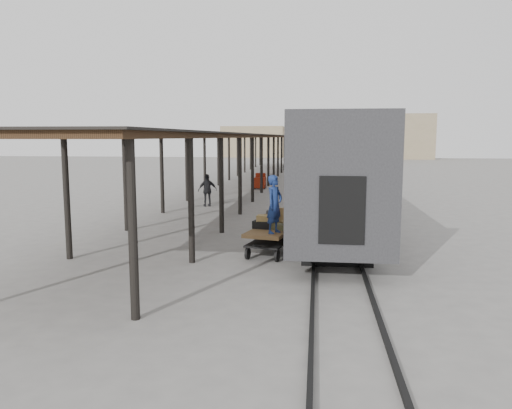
{
  "coord_description": "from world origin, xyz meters",
  "views": [
    {
      "loc": [
        2.53,
        -17.06,
        3.95
      ],
      "look_at": [
        0.52,
        -0.6,
        1.7
      ],
      "focal_mm": 35.0,
      "sensor_mm": 36.0,
      "label": 1
    }
  ],
  "objects_px": {
    "porter": "(275,204)",
    "pedestrian": "(208,190)",
    "baggage_cart": "(271,235)",
    "luggage_tug": "(260,182)"
  },
  "relations": [
    {
      "from": "porter",
      "to": "pedestrian",
      "type": "xyz_separation_m",
      "value": [
        -4.85,
        11.94,
        -0.87
      ]
    },
    {
      "from": "baggage_cart",
      "to": "luggage_tug",
      "type": "distance_m",
      "value": 21.68
    },
    {
      "from": "baggage_cart",
      "to": "pedestrian",
      "type": "relative_size",
      "value": 1.41
    },
    {
      "from": "luggage_tug",
      "to": "pedestrian",
      "type": "distance_m",
      "value": 10.38
    },
    {
      "from": "baggage_cart",
      "to": "porter",
      "type": "height_order",
      "value": "porter"
    },
    {
      "from": "luggage_tug",
      "to": "porter",
      "type": "bearing_deg",
      "value": -82.92
    },
    {
      "from": "baggage_cart",
      "to": "porter",
      "type": "xyz_separation_m",
      "value": [
        0.16,
        -0.65,
        1.15
      ]
    },
    {
      "from": "luggage_tug",
      "to": "pedestrian",
      "type": "relative_size",
      "value": 0.72
    },
    {
      "from": "pedestrian",
      "to": "luggage_tug",
      "type": "bearing_deg",
      "value": -123.9
    },
    {
      "from": "pedestrian",
      "to": "porter",
      "type": "bearing_deg",
      "value": 88.65
    }
  ]
}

